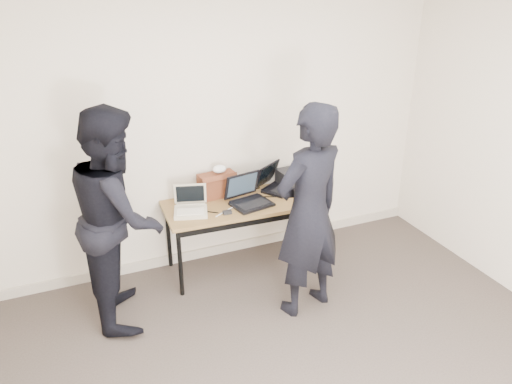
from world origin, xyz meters
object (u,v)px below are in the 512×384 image
laptop_beige (191,207)px  person_observer (118,216)px  desk (243,208)px  laptop_right (276,183)px  laptop_center (248,197)px  equipment_box (293,178)px  leather_satchel (217,185)px  person_typist (309,213)px

laptop_beige → person_observer: 0.73m
desk → laptop_beige: (-0.52, -0.00, 0.11)m
laptop_beige → laptop_right: laptop_right is taller
laptop_center → person_observer: 1.26m
equipment_box → laptop_beige: bearing=-170.3°
desk → person_observer: person_observer is taller
laptop_right → equipment_box: 0.20m
leather_satchel → equipment_box: size_ratio=1.29×
laptop_center → laptop_right: bearing=17.0°
desk → laptop_right: 0.48m
person_typist → person_observer: (-1.46, 0.56, -0.01)m
laptop_beige → person_typist: bearing=-29.5°
equipment_box → person_observer: size_ratio=0.16×
laptop_beige → leather_satchel: (0.34, 0.23, 0.08)m
equipment_box → laptop_center: bearing=-159.3°
desk → leather_satchel: bearing=130.7°
equipment_box → person_typist: person_typist is taller
laptop_right → person_typist: bearing=-132.2°
laptop_right → person_observer: bearing=161.9°
laptop_beige → equipment_box: size_ratio=1.28×
laptop_center → laptop_right: 0.44m
person_typist → laptop_center: bearing=-88.7°
laptop_beige → person_typist: person_typist is taller
person_typist → laptop_right: bearing=-114.1°
laptop_center → person_observer: person_observer is taller
person_observer → equipment_box: bearing=-68.6°
laptop_beige → person_typist: (0.78, -0.81, 0.16)m
desk → leather_satchel: (-0.18, 0.23, 0.19)m
laptop_center → person_observer: size_ratio=0.23×
desk → laptop_beige: laptop_beige is taller
leather_satchel → equipment_box: bearing=-7.2°
equipment_box → leather_satchel: bearing=177.5°
desk → equipment_box: equipment_box is taller
leather_satchel → person_typist: person_typist is taller
desk → person_observer: size_ratio=0.83×
equipment_box → person_typist: (-0.36, -1.00, 0.13)m
laptop_center → equipment_box: bearing=9.5°
leather_satchel → person_observer: 1.12m
laptop_center → desk: bearing=133.7°
laptop_center → leather_satchel: bearing=119.5°
laptop_center → equipment_box: size_ratio=1.46×
leather_satchel → laptop_beige: bearing=-150.3°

